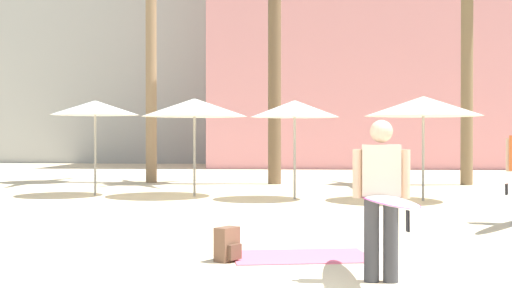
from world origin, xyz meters
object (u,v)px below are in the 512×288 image
at_px(beach_towel, 301,256).
at_px(cafe_umbrella_5, 195,108).
at_px(cafe_umbrella_0, 424,106).
at_px(cafe_umbrella_1, 295,109).
at_px(cafe_umbrella_4, 95,108).
at_px(backpack, 228,245).
at_px(person_mid_left, 383,196).

bearing_deg(beach_towel, cafe_umbrella_5, 107.42).
distance_m(cafe_umbrella_0, cafe_umbrella_1, 3.05).
xyz_separation_m(cafe_umbrella_1, cafe_umbrella_4, (-5.15, 0.74, 0.07)).
bearing_deg(cafe_umbrella_1, cafe_umbrella_4, 171.85).
height_order(cafe_umbrella_4, beach_towel, cafe_umbrella_4).
height_order(cafe_umbrella_4, cafe_umbrella_5, cafe_umbrella_5).
height_order(cafe_umbrella_5, backpack, cafe_umbrella_5).
xyz_separation_m(cafe_umbrella_0, person_mid_left, (-1.99, -9.50, -1.32)).
distance_m(cafe_umbrella_1, backpack, 8.73).
relative_size(cafe_umbrella_5, beach_towel, 1.55).
height_order(beach_towel, backpack, backpack).
bearing_deg(cafe_umbrella_5, cafe_umbrella_0, -9.18).
height_order(cafe_umbrella_1, person_mid_left, cafe_umbrella_1).
bearing_deg(cafe_umbrella_4, cafe_umbrella_0, -6.54).
bearing_deg(cafe_umbrella_4, cafe_umbrella_1, -8.15).
bearing_deg(cafe_umbrella_1, backpack, -94.71).
distance_m(cafe_umbrella_4, person_mid_left, 12.22).
relative_size(cafe_umbrella_1, person_mid_left, 0.79).
relative_size(cafe_umbrella_1, cafe_umbrella_5, 0.90).
height_order(cafe_umbrella_5, beach_towel, cafe_umbrella_5).
xyz_separation_m(backpack, person_mid_left, (1.75, -1.24, 0.72)).
xyz_separation_m(cafe_umbrella_1, backpack, (-0.70, -8.47, -1.99)).
relative_size(cafe_umbrella_0, person_mid_left, 0.91).
bearing_deg(cafe_umbrella_1, cafe_umbrella_0, -3.78).
bearing_deg(cafe_umbrella_4, person_mid_left, -59.30).
distance_m(beach_towel, backpack, 0.99).
relative_size(cafe_umbrella_0, cafe_umbrella_1, 1.15).
xyz_separation_m(cafe_umbrella_1, person_mid_left, (1.05, -9.70, -1.27)).
bearing_deg(person_mid_left, cafe_umbrella_1, 9.63).
distance_m(cafe_umbrella_0, backpack, 9.30).
bearing_deg(cafe_umbrella_1, cafe_umbrella_5, 164.63).
height_order(backpack, person_mid_left, person_mid_left).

